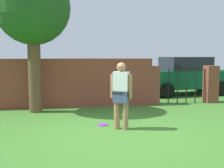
% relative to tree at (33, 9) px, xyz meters
% --- Properties ---
extents(ground_plane, '(40.00, 40.00, 0.00)m').
position_rel_tree_xyz_m(ground_plane, '(2.17, -2.76, -3.19)').
color(ground_plane, '#3D7528').
extents(brick_wall, '(6.63, 0.50, 1.68)m').
position_rel_tree_xyz_m(brick_wall, '(0.67, 0.77, -2.36)').
color(brick_wall, brown).
rests_on(brick_wall, ground).
extents(tree, '(2.30, 2.30, 4.41)m').
position_rel_tree_xyz_m(tree, '(0.00, 0.00, 0.00)').
color(tree, brown).
rests_on(tree, ground).
extents(person, '(0.49, 0.36, 1.62)m').
position_rel_tree_xyz_m(person, '(2.30, -2.41, -2.30)').
color(person, '#9E704C').
rests_on(person, ground).
extents(fence_gate, '(2.75, 0.44, 1.40)m').
position_rel_tree_xyz_m(fence_gate, '(5.25, 0.77, -2.50)').
color(fence_gate, brown).
rests_on(fence_gate, ground).
extents(car, '(4.37, 2.31, 1.72)m').
position_rel_tree_xyz_m(car, '(6.34, 2.95, -2.33)').
color(car, '#0C4C2D').
rests_on(car, ground).
extents(frisbee_purple, '(0.27, 0.27, 0.02)m').
position_rel_tree_xyz_m(frisbee_purple, '(1.90, -1.96, -3.19)').
color(frisbee_purple, purple).
rests_on(frisbee_purple, ground).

